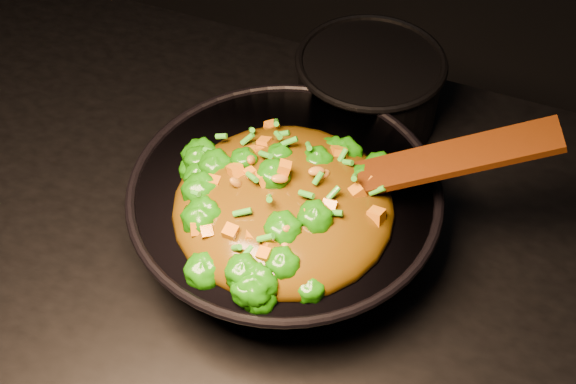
% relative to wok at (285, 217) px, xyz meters
% --- Properties ---
extents(wok, '(0.36, 0.36, 0.10)m').
position_rel_wok_xyz_m(wok, '(0.00, 0.00, 0.00)').
color(wok, black).
rests_on(wok, stovetop).
extents(stir_fry, '(0.25, 0.25, 0.09)m').
position_rel_wok_xyz_m(stir_fry, '(0.01, -0.03, 0.09)').
color(stir_fry, '#1A6D07').
rests_on(stir_fry, wok).
extents(spatula, '(0.29, 0.14, 0.12)m').
position_rel_wok_xyz_m(spatula, '(0.13, 0.04, 0.10)').
color(spatula, '#370F04').
rests_on(spatula, wok).
extents(back_pot, '(0.23, 0.23, 0.11)m').
position_rel_wok_xyz_m(back_pot, '(0.02, 0.25, 0.01)').
color(back_pot, black).
rests_on(back_pot, stovetop).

